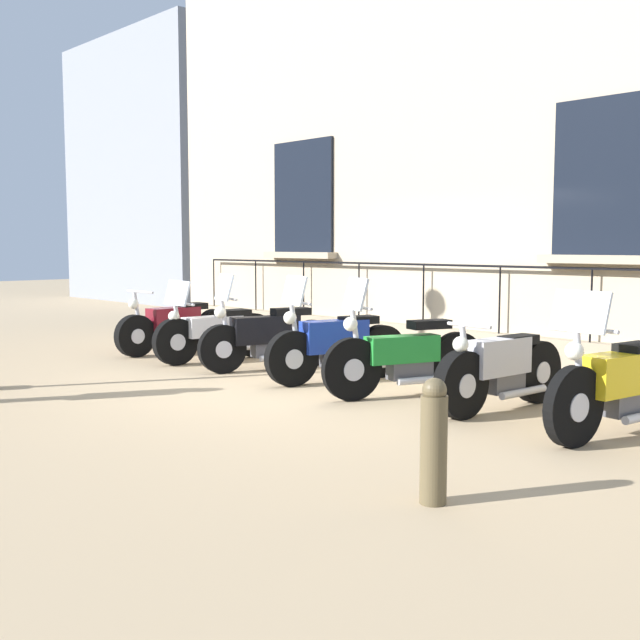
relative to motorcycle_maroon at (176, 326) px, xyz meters
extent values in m
plane|color=tan|center=(0.41, 3.63, -0.42)|extent=(60.00, 60.00, 0.00)
cube|color=tan|center=(-2.17, 3.63, 3.16)|extent=(0.60, 11.91, 7.16)
cube|color=gray|center=(-1.79, 3.63, -0.14)|extent=(0.20, 11.91, 0.57)
cube|color=black|center=(-1.85, 6.25, 2.09)|extent=(0.06, 1.38, 1.82)
cube|color=tan|center=(-1.77, 6.25, 1.13)|extent=(0.24, 1.58, 0.10)
cube|color=black|center=(-1.85, 1.01, 2.09)|extent=(0.06, 1.38, 1.82)
cube|color=tan|center=(-1.77, 1.01, 1.13)|extent=(0.24, 1.58, 0.10)
cube|color=black|center=(-1.75, 3.63, 1.02)|extent=(0.03, 10.00, 0.03)
cylinder|color=black|center=(-1.75, -1.37, 0.59)|extent=(0.02, 0.02, 0.87)
cylinder|color=black|center=(-1.75, -0.12, 0.59)|extent=(0.02, 0.02, 0.87)
cylinder|color=black|center=(-1.75, 1.13, 0.59)|extent=(0.02, 0.02, 0.87)
cylinder|color=black|center=(-1.75, 2.38, 0.59)|extent=(0.02, 0.02, 0.87)
cylinder|color=black|center=(-1.75, 3.63, 0.59)|extent=(0.02, 0.02, 0.87)
cylinder|color=black|center=(-1.75, 4.88, 0.59)|extent=(0.02, 0.02, 0.87)
cylinder|color=black|center=(-1.75, 6.13, 0.59)|extent=(0.02, 0.02, 0.87)
cylinder|color=black|center=(0.73, 0.00, -0.10)|extent=(0.65, 0.15, 0.65)
cylinder|color=silver|center=(0.73, 0.00, -0.10)|extent=(0.23, 0.17, 0.23)
cylinder|color=black|center=(-0.76, 0.00, -0.10)|extent=(0.65, 0.15, 0.65)
cylinder|color=silver|center=(-0.76, 0.00, -0.10)|extent=(0.23, 0.17, 0.23)
cube|color=maroon|center=(0.04, 0.00, 0.12)|extent=(0.83, 0.33, 0.36)
cube|color=#4C4C51|center=(-0.06, 0.00, -0.13)|extent=(0.50, 0.27, 0.23)
cube|color=black|center=(-0.30, 0.00, 0.31)|extent=(0.47, 0.30, 0.10)
cylinder|color=silver|center=(0.68, 0.00, 0.24)|extent=(0.16, 0.06, 0.69)
cylinder|color=silver|center=(0.63, 0.00, 0.58)|extent=(0.04, 0.73, 0.04)
sphere|color=white|center=(0.75, 0.00, 0.40)|extent=(0.16, 0.16, 0.16)
cylinder|color=silver|center=(-0.22, 0.18, -0.24)|extent=(0.75, 0.08, 0.08)
cylinder|color=black|center=(0.74, 1.12, -0.08)|extent=(0.69, 0.21, 0.68)
cylinder|color=silver|center=(0.74, 1.12, -0.08)|extent=(0.25, 0.18, 0.24)
cylinder|color=black|center=(-0.57, 1.26, -0.08)|extent=(0.69, 0.21, 0.68)
cylinder|color=silver|center=(-0.57, 1.26, -0.08)|extent=(0.25, 0.18, 0.24)
cube|color=silver|center=(0.13, 1.18, 0.10)|extent=(0.90, 0.43, 0.29)
cube|color=#4C4C51|center=(0.03, 1.19, -0.12)|extent=(0.55, 0.32, 0.24)
cube|color=black|center=(-0.22, 1.22, 0.28)|extent=(0.52, 0.35, 0.10)
cylinder|color=silver|center=(0.69, 1.13, 0.19)|extent=(0.16, 0.08, 0.56)
cylinder|color=silver|center=(0.64, 1.13, 0.46)|extent=(0.11, 0.75, 0.04)
sphere|color=white|center=(0.76, 1.12, 0.28)|extent=(0.16, 0.16, 0.16)
cylinder|color=silver|center=(-0.11, 1.40, -0.24)|extent=(0.79, 0.16, 0.08)
cube|color=silver|center=(0.70, 1.13, 0.61)|extent=(0.18, 0.62, 0.36)
cylinder|color=black|center=(0.67, 2.14, -0.09)|extent=(0.67, 0.31, 0.66)
cylinder|color=silver|center=(0.67, 2.14, -0.09)|extent=(0.27, 0.21, 0.23)
cylinder|color=black|center=(-0.65, 2.52, -0.09)|extent=(0.67, 0.31, 0.66)
cylinder|color=silver|center=(-0.65, 2.52, -0.09)|extent=(0.27, 0.21, 0.23)
cube|color=black|center=(0.06, 2.32, 0.13)|extent=(0.99, 0.52, 0.37)
cube|color=#4C4C51|center=(-0.04, 2.35, -0.13)|extent=(0.61, 0.36, 0.23)
cube|color=black|center=(-0.31, 2.43, 0.37)|extent=(0.58, 0.38, 0.10)
cylinder|color=silver|center=(0.62, 2.16, 0.24)|extent=(0.17, 0.10, 0.68)
cylinder|color=silver|center=(0.57, 2.17, 0.58)|extent=(0.20, 0.57, 0.04)
sphere|color=white|center=(0.69, 2.14, 0.40)|extent=(0.16, 0.16, 0.16)
cylinder|color=silver|center=(-0.18, 2.54, -0.24)|extent=(0.85, 0.32, 0.08)
cube|color=silver|center=(0.63, 2.15, 0.73)|extent=(0.25, 0.49, 0.36)
cylinder|color=black|center=(0.63, 3.50, -0.08)|extent=(0.70, 0.30, 0.69)
cylinder|color=silver|center=(0.63, 3.50, -0.08)|extent=(0.27, 0.21, 0.24)
cylinder|color=black|center=(-0.65, 3.82, -0.08)|extent=(0.70, 0.30, 0.69)
cylinder|color=silver|center=(-0.65, 3.82, -0.08)|extent=(0.27, 0.21, 0.24)
cube|color=#1E389E|center=(0.04, 3.65, 0.16)|extent=(0.91, 0.48, 0.40)
cube|color=#4C4C51|center=(-0.06, 3.67, -0.11)|extent=(0.56, 0.34, 0.24)
cube|color=black|center=(-0.31, 3.73, 0.35)|extent=(0.53, 0.36, 0.10)
cylinder|color=silver|center=(0.58, 3.51, 0.26)|extent=(0.17, 0.10, 0.69)
cylinder|color=silver|center=(0.53, 3.52, 0.60)|extent=(0.18, 0.59, 0.04)
sphere|color=white|center=(0.65, 3.49, 0.42)|extent=(0.16, 0.16, 0.16)
cylinder|color=silver|center=(-0.18, 3.86, -0.23)|extent=(0.78, 0.27, 0.08)
cube|color=silver|center=(0.59, 3.51, 0.75)|extent=(0.24, 0.50, 0.36)
cylinder|color=black|center=(0.73, 4.61, -0.07)|extent=(0.70, 0.34, 0.70)
cylinder|color=silver|center=(0.73, 4.61, -0.07)|extent=(0.27, 0.20, 0.25)
cylinder|color=black|center=(-0.56, 5.08, -0.07)|extent=(0.70, 0.34, 0.70)
cylinder|color=silver|center=(-0.56, 5.08, -0.07)|extent=(0.27, 0.20, 0.25)
cube|color=#1E842D|center=(0.13, 4.83, 0.12)|extent=(0.90, 0.53, 0.30)
cube|color=#4C4C51|center=(0.03, 4.86, -0.11)|extent=(0.56, 0.36, 0.25)
cube|color=black|center=(-0.20, 4.95, 0.39)|extent=(0.53, 0.37, 0.10)
cylinder|color=silver|center=(0.68, 4.63, 0.27)|extent=(0.17, 0.11, 0.69)
cylinder|color=silver|center=(0.63, 4.64, 0.61)|extent=(0.22, 0.52, 0.04)
sphere|color=white|center=(0.74, 4.60, 0.43)|extent=(0.16, 0.16, 0.16)
cylinder|color=silver|center=(-0.08, 5.05, -0.23)|extent=(0.76, 0.35, 0.08)
cube|color=silver|center=(0.69, 4.62, 0.76)|extent=(0.27, 0.45, 0.36)
cylinder|color=black|center=(0.58, 5.97, -0.08)|extent=(0.69, 0.21, 0.68)
cylinder|color=silver|center=(0.58, 5.97, -0.08)|extent=(0.25, 0.19, 0.24)
cylinder|color=black|center=(-0.67, 6.08, -0.08)|extent=(0.69, 0.21, 0.68)
cylinder|color=silver|center=(-0.67, 6.08, -0.08)|extent=(0.25, 0.19, 0.24)
cube|color=#B2B2BC|center=(0.00, 6.02, 0.15)|extent=(0.82, 0.31, 0.38)
cube|color=#4C4C51|center=(-0.09, 6.03, -0.12)|extent=(0.49, 0.24, 0.24)
cube|color=black|center=(-0.32, 6.05, 0.30)|extent=(0.46, 0.26, 0.10)
cylinder|color=silver|center=(0.53, 5.98, 0.21)|extent=(0.16, 0.07, 0.60)
cylinder|color=silver|center=(0.48, 5.98, 0.50)|extent=(0.08, 0.54, 0.04)
sphere|color=white|center=(0.60, 5.97, 0.32)|extent=(0.16, 0.16, 0.16)
cylinder|color=silver|center=(-0.23, 6.18, -0.24)|extent=(0.72, 0.14, 0.08)
cylinder|color=black|center=(0.77, 7.27, -0.07)|extent=(0.71, 0.21, 0.70)
cylinder|color=silver|center=(0.77, 7.27, -0.07)|extent=(0.26, 0.16, 0.25)
cube|color=gold|center=(0.17, 7.36, 0.15)|extent=(0.80, 0.41, 0.36)
cube|color=#4C4C51|center=(0.07, 7.37, -0.11)|extent=(0.49, 0.31, 0.25)
cube|color=black|center=(-0.14, 7.41, 0.35)|extent=(0.46, 0.33, 0.10)
cylinder|color=silver|center=(0.72, 7.27, 0.26)|extent=(0.17, 0.08, 0.67)
cylinder|color=silver|center=(0.67, 7.28, 0.59)|extent=(0.14, 0.66, 0.04)
sphere|color=white|center=(0.79, 7.26, 0.41)|extent=(0.16, 0.16, 0.16)
cube|color=silver|center=(0.73, 7.27, 0.74)|extent=(0.20, 0.55, 0.36)
cylinder|color=brown|center=(2.77, 7.32, -0.06)|extent=(0.18, 0.18, 0.73)
sphere|color=brown|center=(2.77, 7.32, 0.34)|extent=(0.16, 0.16, 0.16)
cube|color=gray|center=(-6.44, -10.45, 3.55)|extent=(3.21, 6.75, 7.95)
camera|label=1|loc=(6.74, 10.37, 1.30)|focal=42.81mm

